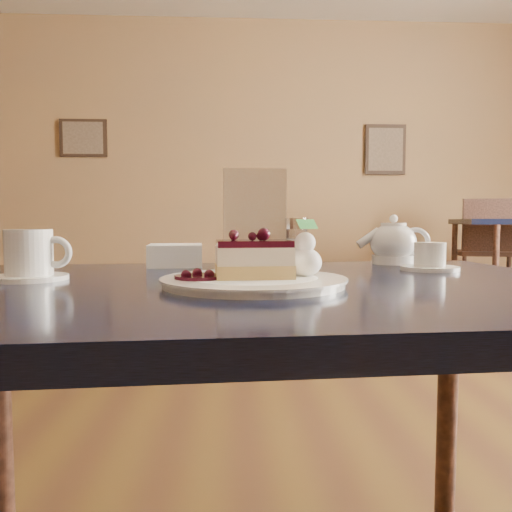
{
  "coord_description": "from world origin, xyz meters",
  "views": [
    {
      "loc": [
        0.08,
        -0.55,
        0.81
      ],
      "look_at": [
        0.12,
        0.12,
        0.76
      ],
      "focal_mm": 35.0,
      "sensor_mm": 36.0,
      "label": 1
    }
  ],
  "objects_px": {
    "main_table": "(250,328)",
    "dessert_plate": "(254,282)",
    "coffee_set": "(31,258)",
    "tea_set": "(400,247)",
    "cheesecake_slice": "(254,259)"
  },
  "relations": [
    {
      "from": "main_table",
      "to": "dessert_plate",
      "type": "distance_m",
      "value": 0.09
    },
    {
      "from": "main_table",
      "to": "dessert_plate",
      "type": "xyz_separation_m",
      "value": [
        0.0,
        -0.05,
        0.08
      ]
    },
    {
      "from": "main_table",
      "to": "coffee_set",
      "type": "relative_size",
      "value": 8.98
    },
    {
      "from": "tea_set",
      "to": "main_table",
      "type": "bearing_deg",
      "value": -139.37
    },
    {
      "from": "main_table",
      "to": "cheesecake_slice",
      "type": "bearing_deg",
      "value": -90.0
    },
    {
      "from": "dessert_plate",
      "to": "tea_set",
      "type": "bearing_deg",
      "value": 45.15
    },
    {
      "from": "tea_set",
      "to": "dessert_plate",
      "type": "bearing_deg",
      "value": -134.85
    },
    {
      "from": "cheesecake_slice",
      "to": "tea_set",
      "type": "height_order",
      "value": "tea_set"
    },
    {
      "from": "main_table",
      "to": "dessert_plate",
      "type": "height_order",
      "value": "dessert_plate"
    },
    {
      "from": "dessert_plate",
      "to": "tea_set",
      "type": "distance_m",
      "value": 0.48
    },
    {
      "from": "tea_set",
      "to": "cheesecake_slice",
      "type": "bearing_deg",
      "value": -134.85
    },
    {
      "from": "coffee_set",
      "to": "tea_set",
      "type": "height_order",
      "value": "tea_set"
    },
    {
      "from": "coffee_set",
      "to": "cheesecake_slice",
      "type": "bearing_deg",
      "value": -14.59
    },
    {
      "from": "cheesecake_slice",
      "to": "tea_set",
      "type": "distance_m",
      "value": 0.48
    },
    {
      "from": "dessert_plate",
      "to": "tea_set",
      "type": "height_order",
      "value": "tea_set"
    }
  ]
}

